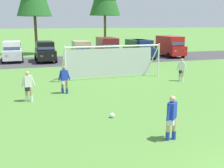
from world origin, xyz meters
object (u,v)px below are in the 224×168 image
at_px(soccer_ball, 112,115).
at_px(parked_car_slot_center_right, 107,48).
at_px(parked_car_slot_end, 170,46).
at_px(player_winger_left, 64,80).
at_px(parked_car_slot_far_right, 142,49).
at_px(player_midfield_center, 181,70).
at_px(parked_car_slot_left, 12,51).
at_px(player_striker_near, 172,118).
at_px(parked_car_slot_right, 137,48).
at_px(parked_car_slot_center, 81,50).
at_px(soccer_goal, 111,60).
at_px(player_defender_far, 28,86).
at_px(parked_car_slot_center_left, 45,51).

bearing_deg(soccer_ball, parked_car_slot_center_right, 74.43).
relative_size(soccer_ball, parked_car_slot_end, 0.05).
distance_m(player_winger_left, parked_car_slot_far_right, 18.08).
height_order(player_midfield_center, parked_car_slot_left, parked_car_slot_left).
relative_size(player_striker_near, player_midfield_center, 1.00).
height_order(player_midfield_center, parked_car_slot_right, parked_car_slot_right).
xyz_separation_m(parked_car_slot_left, parked_car_slot_center, (7.32, -1.47, 0.00)).
bearing_deg(soccer_goal, player_defender_far, -140.38).
xyz_separation_m(soccer_goal, parked_car_slot_center, (-0.36, 10.17, -0.18)).
bearing_deg(parked_car_slot_left, player_midfield_center, -50.35).
xyz_separation_m(player_defender_far, parked_car_slot_left, (-1.50, 16.75, 0.29)).
bearing_deg(player_striker_near, player_midfield_center, 56.97).
distance_m(player_defender_far, parked_car_slot_left, 16.82).
bearing_deg(player_striker_near, parked_car_slot_left, 105.10).
height_order(player_defender_far, parked_car_slot_center_left, parked_car_slot_center_left).
relative_size(player_striker_near, parked_car_slot_end, 0.34).
bearing_deg(parked_car_slot_left, parked_car_slot_right, -3.57).
relative_size(parked_car_slot_center, parked_car_slot_end, 0.97).
xyz_separation_m(soccer_ball, parked_car_slot_left, (-5.00, 20.57, 1.00)).
distance_m(player_midfield_center, player_defender_far, 10.80).
relative_size(player_midfield_center, parked_car_slot_center_right, 0.33).
xyz_separation_m(player_defender_far, parked_car_slot_right, (12.70, 15.87, 0.29)).
bearing_deg(parked_car_slot_end, parked_car_slot_center_right, -173.15).
bearing_deg(player_midfield_center, soccer_ball, -139.73).
xyz_separation_m(parked_car_slot_right, parked_car_slot_far_right, (0.50, -0.52, 0.00)).
distance_m(soccer_ball, parked_car_slot_center_right, 19.15).
bearing_deg(parked_car_slot_center_right, player_striker_near, -100.15).
xyz_separation_m(player_striker_near, parked_car_slot_end, (12.21, 22.27, 0.52)).
distance_m(player_striker_near, parked_car_slot_far_right, 23.57).
relative_size(soccer_ball, player_winger_left, 0.13).
bearing_deg(soccer_ball, soccer_goal, 73.26).
xyz_separation_m(soccer_goal, parked_car_slot_center_left, (-4.28, 10.53, -0.18)).
xyz_separation_m(parked_car_slot_center_left, parked_car_slot_end, (15.13, -0.05, 0.23)).
relative_size(soccer_goal, parked_car_slot_far_right, 1.60).
distance_m(parked_car_slot_center_left, parked_car_slot_end, 15.13).
bearing_deg(parked_car_slot_right, player_winger_left, -125.81).
height_order(player_striker_near, parked_car_slot_right, parked_car_slot_right).
height_order(player_midfield_center, player_winger_left, same).
distance_m(soccer_goal, parked_car_slot_center_left, 11.37).
bearing_deg(parked_car_slot_left, parked_car_slot_center_right, -12.08).
bearing_deg(soccer_ball, parked_car_slot_far_right, 63.14).
bearing_deg(parked_car_slot_center, player_winger_left, -104.88).
bearing_deg(parked_car_slot_far_right, parked_car_slot_end, 3.68).
xyz_separation_m(soccer_ball, parked_car_slot_far_right, (9.71, 19.17, 1.00)).
distance_m(soccer_goal, player_midfield_center, 5.31).
bearing_deg(parked_car_slot_end, soccer_goal, -135.98).
xyz_separation_m(player_winger_left, parked_car_slot_left, (-3.56, 15.64, 0.29)).
bearing_deg(parked_car_slot_center_right, soccer_ball, -105.57).
bearing_deg(parked_car_slot_center, parked_car_slot_far_right, 0.48).
bearing_deg(player_striker_near, parked_car_slot_center_left, 97.45).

